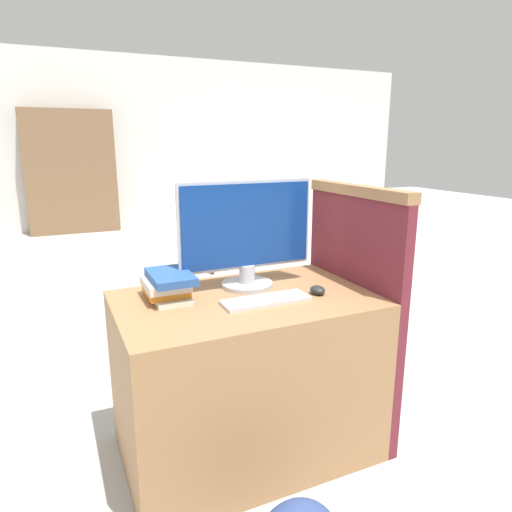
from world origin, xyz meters
TOP-DOWN VIEW (x-y plane):
  - ground_plane at (0.00, 0.00)m, footprint 20.00×20.00m
  - wall_back at (0.00, 6.66)m, footprint 12.00×0.06m
  - desk at (0.00, 0.36)m, footprint 1.12×0.72m
  - carrel_divider at (0.58, 0.36)m, footprint 0.07×0.73m
  - monitor at (0.07, 0.50)m, footprint 0.65×0.24m
  - keyboard at (0.06, 0.27)m, footprint 0.38×0.13m
  - mouse at (0.31, 0.27)m, footprint 0.06×0.08m
  - book_stack at (-0.31, 0.48)m, footprint 0.19×0.28m
  - far_chair at (1.01, 3.48)m, footprint 0.44×0.44m
  - bookshelf_far at (-0.38, 6.42)m, footprint 1.34×0.32m

SIDE VIEW (x-z plane):
  - ground_plane at x=0.00m, z-range 0.00..0.00m
  - desk at x=0.00m, z-range 0.00..0.76m
  - far_chair at x=1.01m, z-range 0.04..0.96m
  - carrel_divider at x=0.58m, z-range 0.01..1.24m
  - keyboard at x=0.06m, z-range 0.76..0.78m
  - mouse at x=0.31m, z-range 0.76..0.80m
  - book_stack at x=-0.31m, z-range 0.76..0.88m
  - bookshelf_far at x=-0.38m, z-range 0.00..1.90m
  - monitor at x=0.07m, z-range 0.77..1.26m
  - wall_back at x=0.00m, z-range 0.00..2.80m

